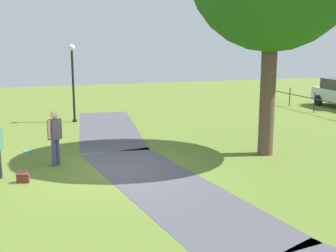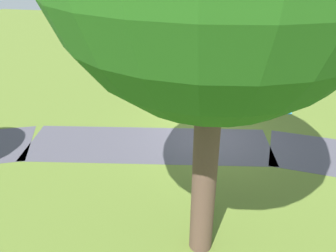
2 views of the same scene
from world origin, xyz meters
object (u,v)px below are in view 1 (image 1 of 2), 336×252
(handbag_on_grass, at_px, (23,177))
(frisbee_on_grass, at_px, (27,151))
(lamp_post, at_px, (73,74))
(man_near_boulder, at_px, (55,134))

(handbag_on_grass, bearing_deg, frisbee_on_grass, 177.86)
(lamp_post, xyz_separation_m, frisbee_on_grass, (4.87, -2.09, -2.13))
(man_near_boulder, relative_size, frisbee_on_grass, 5.99)
(man_near_boulder, xyz_separation_m, frisbee_on_grass, (-1.98, -0.81, -0.93))
(lamp_post, bearing_deg, frisbee_on_grass, -23.23)
(man_near_boulder, bearing_deg, lamp_post, 169.42)
(handbag_on_grass, relative_size, frisbee_on_grass, 1.27)
(handbag_on_grass, bearing_deg, man_near_boulder, 145.62)
(handbag_on_grass, xyz_separation_m, frisbee_on_grass, (-3.35, 0.13, -0.13))
(man_near_boulder, xyz_separation_m, handbag_on_grass, (1.37, -0.93, -0.80))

